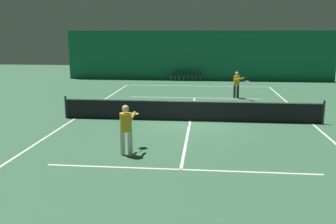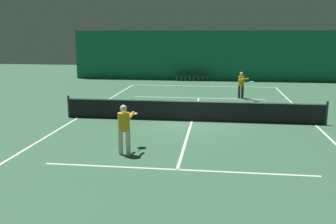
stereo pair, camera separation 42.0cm
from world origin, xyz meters
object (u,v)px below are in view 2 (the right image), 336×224
object	(u,v)px
tennis_ball	(190,125)
courtside_chair_3	(206,75)
player_near	(124,126)
courtside_chair_0	(180,75)
courtside_chair_2	(197,75)
tennis_net	(192,110)
courtside_chair_1	(188,75)
player_far	(242,83)

from	to	relation	value
tennis_ball	courtside_chair_3	bearing A→B (deg)	89.44
player_near	courtside_chair_0	bearing A→B (deg)	5.35
courtside_chair_0	courtside_chair_2	world-z (taller)	same
tennis_net	courtside_chair_1	distance (m)	15.18
courtside_chair_1	tennis_ball	world-z (taller)	courtside_chair_1
tennis_net	player_near	xyz separation A→B (m)	(-1.89, -5.20, 0.48)
player_near	courtside_chair_1	world-z (taller)	player_near
courtside_chair_0	courtside_chair_1	world-z (taller)	same
courtside_chair_1	courtside_chair_2	bearing A→B (deg)	90.00
player_far	courtside_chair_2	bearing A→B (deg)	166.45
courtside_chair_0	tennis_net	bearing A→B (deg)	7.81
courtside_chair_1	courtside_chair_2	xyz separation A→B (m)	(0.73, 0.00, 0.00)
player_near	courtside_chair_3	bearing A→B (deg)	-0.84
courtside_chair_0	tennis_ball	world-z (taller)	courtside_chair_0
courtside_chair_3	player_near	bearing A→B (deg)	-5.69
tennis_net	player_near	world-z (taller)	player_near
tennis_net	courtside_chair_1	xyz separation A→B (m)	(-1.34, 15.12, -0.03)
courtside_chair_1	courtside_chair_0	bearing A→B (deg)	-90.00
courtside_chair_2	player_near	bearing A→B (deg)	-3.63
tennis_net	tennis_ball	bearing A→B (deg)	-91.64
tennis_net	tennis_ball	xyz separation A→B (m)	(-0.03, -0.91, -0.48)
player_far	courtside_chair_1	size ratio (longest dim) A/B	1.96
player_near	courtside_chair_2	xyz separation A→B (m)	(1.29, 20.31, -0.51)
tennis_net	player_near	size ratio (longest dim) A/B	7.05
player_near	courtside_chair_0	distance (m)	20.32
courtside_chair_3	courtside_chair_2	bearing A→B (deg)	-90.00
player_near	courtside_chair_0	xyz separation A→B (m)	(-0.18, 20.31, -0.51)
courtside_chair_0	courtside_chair_1	xyz separation A→B (m)	(0.73, 0.00, 0.00)
courtside_chair_2	courtside_chair_3	world-z (taller)	same
player_near	tennis_ball	bearing A→B (deg)	-18.70
courtside_chair_0	tennis_ball	distance (m)	16.16
tennis_ball	courtside_chair_2	bearing A→B (deg)	92.06
tennis_ball	player_near	bearing A→B (deg)	-113.54
player_far	courtside_chair_0	xyz separation A→B (m)	(-4.70, 8.49, -0.47)
player_far	tennis_ball	distance (m)	8.04
tennis_net	tennis_ball	world-z (taller)	tennis_net
tennis_ball	player_far	bearing A→B (deg)	70.59
courtside_chair_1	courtside_chair_3	size ratio (longest dim) A/B	1.00
courtside_chair_2	courtside_chair_3	distance (m)	0.73
tennis_net	courtside_chair_2	distance (m)	15.13
player_near	courtside_chair_3	size ratio (longest dim) A/B	2.03
player_near	courtside_chair_3	xyz separation A→B (m)	(2.02, 20.31, -0.51)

